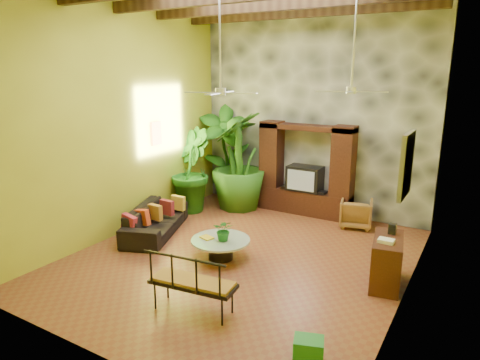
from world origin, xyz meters
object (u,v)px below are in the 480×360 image
Objects in this scene: tall_plant_c at (239,161)px; iron_bench at (190,280)px; coffee_table at (221,246)px; green_bin at (308,350)px; tall_plant_a at (225,153)px; sofa at (156,220)px; wicker_armchair at (356,213)px; ceiling_fan_back at (352,79)px; entertainment_center at (305,176)px; ceiling_fan_front at (220,80)px; tall_plant_b at (190,170)px; side_console at (387,261)px.

tall_plant_c is 1.85× the size of iron_bench.
iron_bench is at bearing -70.20° from coffee_table.
green_bin is (2.61, -1.99, -0.09)m from coffee_table.
sofa is at bearing -89.65° from tall_plant_a.
iron_bench reaches higher than green_bin.
coffee_table is (-1.75, -3.08, -0.07)m from wicker_armchair.
ceiling_fan_back reaches higher than green_bin.
entertainment_center reaches higher than wicker_armchair.
wicker_armchair is (1.62, 3.23, -3.07)m from ceiling_fan_front.
coffee_table is at bearing 131.27° from ceiling_fan_front.
sofa is 1.92× the size of coffee_table.
tall_plant_a is (-3.74, 0.19, 1.01)m from wicker_armchair.
tall_plant_a is at bearing -21.10° from sofa.
ceiling_fan_back is at bearing -95.82° from sofa.
tall_plant_a reaches higher than iron_bench.
entertainment_center is at bearing 129.57° from ceiling_fan_back.
tall_plant_b is at bearing -106.10° from tall_plant_a.
ceiling_fan_front is 1.00× the size of ceiling_fan_back.
tall_plant_a is at bearing -176.99° from entertainment_center.
ceiling_fan_back is 4.78m from tall_plant_a.
entertainment_center is at bearing 84.41° from coffee_table.
wicker_armchair is 0.52× the size of iron_bench.
ceiling_fan_back reaches higher than tall_plant_a.
wicker_armchair is (-0.18, 1.63, -3.07)m from ceiling_fan_back.
wicker_armchair reaches higher than sofa.
entertainment_center is at bearing 113.00° from green_bin.
tall_plant_b is at bearing -141.79° from tall_plant_c.
entertainment_center is at bearing 3.01° from tall_plant_a.
tall_plant_a is (-0.02, 2.91, 1.02)m from sofa.
tall_plant_c is (0.67, -0.36, -0.07)m from tall_plant_a.
tall_plant_c reaches higher than coffee_table.
tall_plant_a is 2.58× the size of side_console.
tall_plant_c is at bearing -35.83° from sofa.
ceiling_fan_front is at bearing 99.91° from iron_bench.
iron_bench is at bearing 175.93° from green_bin.
side_console is at bearing -46.64° from entertainment_center.
side_console is (2.31, 2.43, -0.13)m from iron_bench.
entertainment_center reaches higher than coffee_table.
green_bin is at bearing -37.30° from coffee_table.
iron_bench is at bearing -151.46° from sofa.
side_console reaches higher than wicker_armchair.
iron_bench is at bearing -62.59° from tall_plant_a.
entertainment_center is 1.29× the size of ceiling_fan_front.
sofa is at bearing 166.38° from ceiling_fan_front.
tall_plant_a is at bearing 155.15° from ceiling_fan_back.
sofa is at bearing -164.37° from ceiling_fan_back.
wicker_armchair is 3.88m from tall_plant_a.
entertainment_center is 4.30m from ceiling_fan_front.
ceiling_fan_back reaches higher than wicker_armchair.
side_console is (1.23, -2.50, 0.09)m from wicker_armchair.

